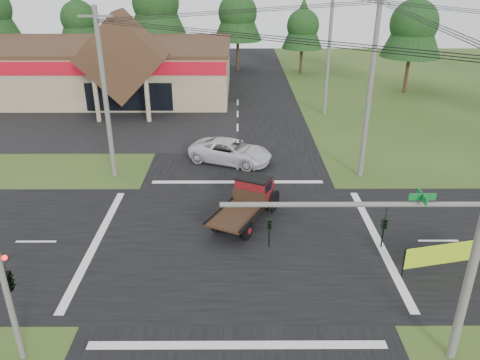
{
  "coord_description": "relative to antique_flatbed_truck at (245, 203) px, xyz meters",
  "views": [
    {
      "loc": [
        0.05,
        -19.83,
        12.46
      ],
      "look_at": [
        0.14,
        2.56,
        2.2
      ],
      "focal_mm": 35.0,
      "sensor_mm": 36.0,
      "label": 1
    }
  ],
  "objects": [
    {
      "name": "ground",
      "position": [
        -0.41,
        -2.02,
        -1.1
      ],
      "size": [
        120.0,
        120.0,
        0.0
      ],
      "primitive_type": "plane",
      "color": "#2C4619",
      "rests_on": "ground"
    },
    {
      "name": "tree_side_ne",
      "position": [
        17.59,
        27.98,
        6.28
      ],
      "size": [
        6.16,
        6.16,
        11.11
      ],
      "color": "#332316",
      "rests_on": "ground"
    },
    {
      "name": "traffic_signal_corner",
      "position": [
        -7.91,
        -9.34,
        2.42
      ],
      "size": [
        0.53,
        2.48,
        4.4
      ],
      "color": "#595651",
      "rests_on": "ground"
    },
    {
      "name": "roadside_banner",
      "position": [
        8.82,
        -4.43,
        -0.39
      ],
      "size": [
        4.08,
        1.04,
        1.42
      ],
      "primitive_type": null,
      "rotation": [
        0.0,
        0.0,
        0.22
      ],
      "color": "#A2CC1B",
      "rests_on": "ground"
    },
    {
      "name": "tree_row_c",
      "position": [
        -10.41,
        38.98,
        7.62
      ],
      "size": [
        7.28,
        7.28,
        13.13
      ],
      "color": "#332316",
      "rests_on": "ground"
    },
    {
      "name": "cvs_building",
      "position": [
        -16.11,
        27.55,
        1.68
      ],
      "size": [
        30.4,
        18.2,
        9.19
      ],
      "color": "gray",
      "rests_on": "ground"
    },
    {
      "name": "tree_row_d",
      "position": [
        -0.41,
        39.98,
        6.28
      ],
      "size": [
        6.16,
        6.16,
        11.11
      ],
      "color": "#332316",
      "rests_on": "ground"
    },
    {
      "name": "road_ns",
      "position": [
        -0.41,
        -2.02,
        -1.09
      ],
      "size": [
        12.0,
        120.0,
        0.02
      ],
      "primitive_type": "cube",
      "color": "black",
      "rests_on": "ground"
    },
    {
      "name": "traffic_signal_mast",
      "position": [
        5.41,
        -9.52,
        3.33
      ],
      "size": [
        8.12,
        0.24,
        7.0
      ],
      "color": "#595651",
      "rests_on": "ground"
    },
    {
      "name": "antique_flatbed_truck",
      "position": [
        0.0,
        0.0,
        0.0
      ],
      "size": [
        4.13,
        5.6,
        2.2
      ],
      "primitive_type": null,
      "rotation": [
        0.0,
        0.0,
        -0.46
      ],
      "color": "#590C12",
      "rests_on": "ground"
    },
    {
      "name": "road_ew",
      "position": [
        -0.41,
        -2.02,
        -1.09
      ],
      "size": [
        120.0,
        12.0,
        0.02
      ],
      "primitive_type": "cube",
      "color": "black",
      "rests_on": "ground"
    },
    {
      "name": "parking_apron",
      "position": [
        -14.41,
        16.98,
        -1.08
      ],
      "size": [
        28.0,
        14.0,
        0.02
      ],
      "primitive_type": "cube",
      "color": "black",
      "rests_on": "ground"
    },
    {
      "name": "tree_row_e",
      "position": [
        7.59,
        37.98,
        4.93
      ],
      "size": [
        5.04,
        5.04,
        9.09
      ],
      "color": "#332316",
      "rests_on": "ground"
    },
    {
      "name": "utility_pole_nw",
      "position": [
        -8.41,
        5.98,
        4.29
      ],
      "size": [
        2.0,
        0.3,
        10.5
      ],
      "color": "#595651",
      "rests_on": "ground"
    },
    {
      "name": "utility_pole_n",
      "position": [
        7.59,
        19.98,
        4.64
      ],
      "size": [
        2.0,
        0.3,
        11.2
      ],
      "color": "#595651",
      "rests_on": "ground"
    },
    {
      "name": "white_pickup",
      "position": [
        -0.88,
        8.38,
        -0.31
      ],
      "size": [
        6.28,
        4.61,
        1.59
      ],
      "primitive_type": "imported",
      "rotation": [
        0.0,
        0.0,
        1.18
      ],
      "color": "silver",
      "rests_on": "ground"
    },
    {
      "name": "utility_pole_ne",
      "position": [
        7.59,
        5.98,
        4.79
      ],
      "size": [
        2.0,
        0.3,
        11.5
      ],
      "color": "#595651",
      "rests_on": "ground"
    },
    {
      "name": "tree_row_b",
      "position": [
        -20.41,
        39.98,
        5.61
      ],
      "size": [
        5.6,
        5.6,
        10.1
      ],
      "color": "#332316",
      "rests_on": "ground"
    }
  ]
}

